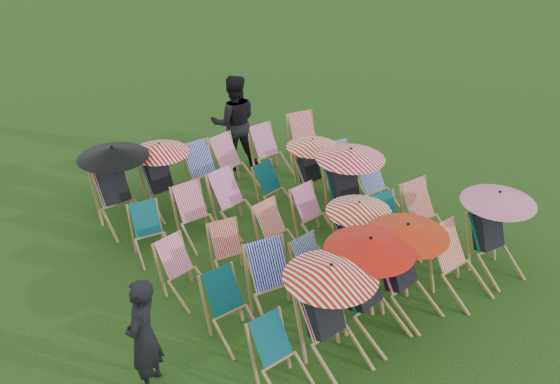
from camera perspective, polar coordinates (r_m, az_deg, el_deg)
ground at (r=10.43m, az=1.42°, el=-5.17°), size 100.00×100.00×0.00m
deckchair_0 at (r=7.86m, az=0.26°, el=-15.04°), size 0.62×0.83×0.87m
deckchair_1 at (r=8.02m, az=4.81°, el=-11.01°), size 1.20×1.26×1.42m
deckchair_2 at (r=8.50m, az=8.37°, el=-8.43°), size 1.22×1.32×1.45m
deckchair_3 at (r=8.95m, az=11.59°, el=-6.81°), size 1.17×1.26×1.39m
deckchair_4 at (r=9.59m, az=16.18°, el=-6.38°), size 0.70×0.95×1.00m
deckchair_5 at (r=10.12m, az=19.13°, el=-3.43°), size 1.13×1.19×1.34m
deckchair_6 at (r=8.54m, az=-4.35°, el=-10.69°), size 0.60×0.83×0.89m
deckchair_7 at (r=8.80m, az=-0.30°, el=-8.62°), size 0.83×1.04×1.02m
deckchair_8 at (r=9.24m, az=3.58°, el=-7.22°), size 0.65×0.84×0.85m
deckchair_9 at (r=9.65m, az=7.30°, el=-4.11°), size 1.01×1.07×1.19m
deckchair_10 at (r=10.18m, az=10.30°, el=-3.45°), size 0.71×0.93×0.95m
deckchair_11 at (r=10.63m, az=13.40°, el=-2.18°), size 0.67×0.92×0.98m
deckchair_12 at (r=9.33m, az=-8.74°, el=-7.15°), size 0.69×0.86×0.85m
deckchair_13 at (r=9.62m, az=-4.49°, el=-5.66°), size 0.66×0.83×0.82m
deckchair_14 at (r=10.06m, az=-0.05°, el=-3.70°), size 0.67×0.86×0.85m
deckchair_15 at (r=10.49m, az=3.30°, el=-2.15°), size 0.65×0.85×0.86m
deckchair_16 at (r=10.75m, az=6.38°, el=0.49°), size 1.19×1.27×1.41m
deckchair_17 at (r=11.31m, az=9.08°, el=0.30°), size 0.64×0.88×0.94m
deckchair_18 at (r=10.27m, az=-11.77°, el=-3.73°), size 0.66×0.83×0.82m
deckchair_19 at (r=10.50m, az=-7.54°, el=-2.20°), size 0.61×0.85×0.91m
deckchair_20 at (r=10.77m, az=-4.03°, el=-0.93°), size 0.79×0.98×0.96m
deckchair_21 at (r=11.29m, az=-0.37°, el=0.27°), size 0.67×0.83×0.81m
deckchair_22 at (r=11.59m, az=3.11°, el=2.19°), size 0.97×1.03×1.15m
deckchair_23 at (r=12.07m, az=5.85°, el=2.23°), size 0.68×0.85×0.83m
deckchair_24 at (r=11.04m, az=-14.68°, el=0.57°), size 1.21×1.26×1.44m
deckchair_25 at (r=11.36m, az=-10.69°, el=1.40°), size 1.07×1.12×1.27m
deckchair_26 at (r=11.76m, az=-6.72°, el=1.77°), size 0.65×0.90×0.97m
deckchair_27 at (r=12.04m, az=-4.19°, el=2.57°), size 0.78×0.98×0.96m
deckchair_28 at (r=12.45m, az=-0.77°, el=3.61°), size 0.66×0.90×0.95m
deckchair_29 at (r=12.92m, az=2.59°, el=4.67°), size 0.80×1.00×0.98m
person_left at (r=7.78m, az=-12.39°, el=-12.76°), size 0.69×0.68×1.61m
person_rear at (r=12.58m, az=-4.21°, el=6.36°), size 1.18×1.08×1.96m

